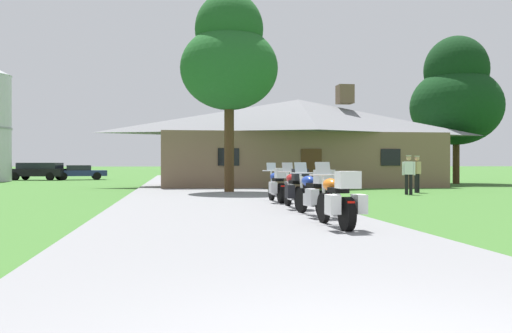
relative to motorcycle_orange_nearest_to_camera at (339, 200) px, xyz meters
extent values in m
plane|color=#386628|center=(-1.85, 12.70, -0.61)|extent=(500.00, 500.00, 0.00)
cube|color=slate|center=(-1.85, 10.70, -0.58)|extent=(6.40, 80.00, 0.06)
cylinder|color=black|center=(-0.04, 0.96, -0.23)|extent=(0.13, 0.64, 0.64)
cylinder|color=black|center=(0.02, -0.48, -0.23)|extent=(0.18, 0.65, 0.64)
cube|color=silver|center=(-0.01, 0.22, -0.17)|extent=(0.28, 0.57, 0.30)
ellipsoid|color=orange|center=(-0.02, 0.48, 0.28)|extent=(0.32, 0.53, 0.26)
cube|color=black|center=(0.00, 0.02, 0.19)|extent=(0.30, 0.53, 0.10)
cylinder|color=silver|center=(-0.03, 0.92, 0.47)|extent=(0.66, 0.06, 0.03)
cylinder|color=silver|center=(-0.04, 0.96, 0.13)|extent=(0.07, 0.24, 0.73)
cube|color=#B2BCC6|center=(-0.04, 1.02, 0.61)|extent=(0.32, 0.12, 0.27)
sphere|color=silver|center=(-0.03, 0.92, 0.33)|extent=(0.11, 0.11, 0.11)
cube|color=silver|center=(0.02, -0.53, 0.41)|extent=(0.41, 0.37, 0.32)
cube|color=red|center=(0.02, -0.70, 0.00)|extent=(0.14, 0.04, 0.06)
cylinder|color=silver|center=(0.14, -0.15, -0.33)|extent=(0.09, 0.55, 0.07)
cube|color=silver|center=(-0.25, -0.44, -0.05)|extent=(0.21, 0.41, 0.36)
cube|color=silver|center=(0.27, -0.42, -0.05)|extent=(0.21, 0.41, 0.36)
cylinder|color=black|center=(0.05, 3.39, -0.23)|extent=(0.19, 0.65, 0.64)
cylinder|color=black|center=(0.23, 1.96, -0.23)|extent=(0.23, 0.65, 0.64)
cube|color=silver|center=(0.14, 2.65, -0.17)|extent=(0.33, 0.59, 0.30)
ellipsoid|color=#1E3899|center=(0.11, 2.91, 0.28)|extent=(0.36, 0.55, 0.26)
cube|color=black|center=(0.17, 2.46, 0.19)|extent=(0.34, 0.55, 0.10)
cylinder|color=silver|center=(0.05, 3.35, 0.47)|extent=(0.66, 0.12, 0.03)
cylinder|color=silver|center=(0.05, 3.39, 0.13)|extent=(0.09, 0.24, 0.73)
cube|color=#B2BCC6|center=(0.04, 3.45, 0.61)|extent=(0.33, 0.15, 0.27)
sphere|color=silver|center=(0.05, 3.35, 0.33)|extent=(0.11, 0.11, 0.11)
cube|color=#B7B7BC|center=(0.24, 1.91, 0.41)|extent=(0.44, 0.41, 0.32)
cube|color=red|center=(0.26, 1.74, 0.00)|extent=(0.14, 0.05, 0.06)
cylinder|color=silver|center=(0.33, 2.30, -0.33)|extent=(0.14, 0.55, 0.07)
cube|color=#B7B7BC|center=(-0.03, 1.98, -0.05)|extent=(0.25, 0.42, 0.36)
cube|color=#B7B7BC|center=(0.48, 2.04, -0.05)|extent=(0.25, 0.42, 0.36)
cylinder|color=black|center=(0.18, 5.75, -0.23)|extent=(0.12, 0.64, 0.64)
cylinder|color=black|center=(0.21, 4.31, -0.23)|extent=(0.17, 0.64, 0.64)
cube|color=silver|center=(0.20, 5.01, -0.17)|extent=(0.27, 0.57, 0.30)
ellipsoid|color=maroon|center=(0.19, 5.27, 0.28)|extent=(0.31, 0.53, 0.26)
cube|color=black|center=(0.20, 4.81, 0.19)|extent=(0.29, 0.53, 0.10)
cylinder|color=silver|center=(0.18, 5.71, 0.47)|extent=(0.66, 0.05, 0.03)
cylinder|color=silver|center=(0.18, 5.75, 0.13)|extent=(0.07, 0.24, 0.73)
cube|color=#B2BCC6|center=(0.18, 5.81, 0.61)|extent=(0.32, 0.12, 0.27)
sphere|color=silver|center=(0.18, 5.71, 0.33)|extent=(0.11, 0.11, 0.11)
cube|color=black|center=(0.21, 4.26, 0.41)|extent=(0.41, 0.37, 0.32)
cube|color=red|center=(0.22, 4.09, 0.00)|extent=(0.14, 0.03, 0.06)
cylinder|color=silver|center=(0.35, 4.63, -0.33)|extent=(0.08, 0.55, 0.07)
cube|color=black|center=(-0.05, 4.35, -0.05)|extent=(0.21, 0.40, 0.36)
cube|color=black|center=(0.47, 4.36, -0.05)|extent=(0.21, 0.40, 0.36)
cylinder|color=black|center=(0.13, 8.25, -0.23)|extent=(0.14, 0.64, 0.64)
cylinder|color=black|center=(0.19, 6.82, -0.23)|extent=(0.18, 0.65, 0.64)
cube|color=silver|center=(0.16, 7.51, -0.17)|extent=(0.28, 0.57, 0.30)
ellipsoid|color=#1E3899|center=(0.15, 7.77, 0.28)|extent=(0.32, 0.53, 0.26)
cube|color=black|center=(0.17, 7.32, 0.19)|extent=(0.30, 0.53, 0.10)
cylinder|color=silver|center=(0.13, 8.21, 0.47)|extent=(0.66, 0.06, 0.03)
cylinder|color=silver|center=(0.13, 8.25, 0.13)|extent=(0.07, 0.24, 0.73)
cube|color=#B2BCC6|center=(0.13, 8.31, 0.61)|extent=(0.32, 0.12, 0.27)
sphere|color=silver|center=(0.13, 8.21, 0.33)|extent=(0.11, 0.11, 0.11)
cube|color=#B7B7BC|center=(0.19, 6.77, 0.41)|extent=(0.41, 0.38, 0.32)
cube|color=red|center=(0.20, 6.60, 0.00)|extent=(0.14, 0.04, 0.06)
cylinder|color=silver|center=(0.32, 7.14, -0.33)|extent=(0.09, 0.55, 0.07)
cube|color=#B7B7BC|center=(-0.07, 6.85, -0.05)|extent=(0.22, 0.41, 0.36)
cube|color=#B7B7BC|center=(0.45, 6.88, -0.05)|extent=(0.22, 0.41, 0.36)
cube|color=brown|center=(3.94, 20.91, 0.91)|extent=(15.63, 6.17, 3.03)
pyramid|color=slate|center=(3.94, 20.91, 3.44)|extent=(16.57, 6.54, 2.03)
cube|color=brown|center=(6.76, 20.91, 4.80)|extent=(0.90, 0.90, 1.10)
cube|color=#472D19|center=(3.94, 17.79, 0.44)|extent=(1.10, 0.08, 2.10)
cube|color=black|center=(-0.43, 17.79, 1.06)|extent=(1.10, 0.06, 0.90)
cube|color=black|center=(8.32, 17.79, 1.06)|extent=(1.10, 0.06, 0.90)
cylinder|color=black|center=(7.81, 13.32, -0.18)|extent=(0.14, 0.14, 0.86)
cylinder|color=black|center=(7.66, 13.21, -0.18)|extent=(0.14, 0.14, 0.86)
cube|color=tan|center=(7.73, 13.27, 0.53)|extent=(0.42, 0.39, 0.56)
cylinder|color=tan|center=(7.92, 13.40, 0.51)|extent=(0.09, 0.09, 0.58)
cylinder|color=tan|center=(7.55, 13.13, 0.51)|extent=(0.09, 0.09, 0.58)
sphere|color=tan|center=(7.73, 13.27, 0.95)|extent=(0.21, 0.21, 0.21)
cylinder|color=#B2AD99|center=(7.73, 13.27, 1.05)|extent=(0.22, 0.22, 0.05)
cylinder|color=black|center=(6.62, 11.88, -0.18)|extent=(0.14, 0.14, 0.86)
cylinder|color=black|center=(6.79, 11.82, -0.18)|extent=(0.14, 0.14, 0.86)
cube|color=silver|center=(6.70, 11.85, 0.53)|extent=(0.41, 0.32, 0.56)
cylinder|color=silver|center=(6.49, 11.92, 0.51)|extent=(0.09, 0.09, 0.58)
cylinder|color=silver|center=(6.92, 11.78, 0.51)|extent=(0.09, 0.09, 0.58)
sphere|color=tan|center=(6.70, 11.85, 0.95)|extent=(0.21, 0.21, 0.21)
cylinder|color=#B2AD99|center=(6.70, 11.85, 1.05)|extent=(0.22, 0.22, 0.05)
cylinder|color=#422D19|center=(15.24, 23.63, 1.13)|extent=(0.44, 0.44, 3.47)
ellipsoid|color=#0F3314|center=(15.24, 23.63, 4.51)|extent=(5.98, 5.98, 5.08)
ellipsoid|color=black|center=(15.24, 23.63, 6.90)|extent=(4.19, 4.19, 4.49)
cylinder|color=#422D19|center=(-0.75, 14.29, 1.59)|extent=(0.44, 0.44, 4.40)
ellipsoid|color=#1E5623|center=(-0.75, 14.29, 5.01)|extent=(4.40, 4.40, 3.74)
ellipsoid|color=#1B4E20|center=(-0.75, 14.29, 6.76)|extent=(3.08, 3.08, 3.30)
cube|color=black|center=(-14.11, 35.90, 0.01)|extent=(4.89, 2.79, 0.60)
cube|color=black|center=(-13.92, 35.86, 0.55)|extent=(3.49, 2.27, 0.48)
cylinder|color=black|center=(-15.69, 35.38, -0.29)|extent=(0.67, 0.35, 0.64)
cylinder|color=black|center=(-15.32, 37.03, -0.29)|extent=(0.67, 0.35, 0.64)
cylinder|color=black|center=(-12.90, 34.77, -0.29)|extent=(0.67, 0.35, 0.64)
cylinder|color=black|center=(-12.54, 36.42, -0.29)|extent=(0.67, 0.35, 0.64)
cube|color=navy|center=(-10.90, 36.28, -0.06)|extent=(4.50, 2.70, 0.46)
cube|color=black|center=(-11.00, 36.26, 0.38)|extent=(2.19, 1.99, 0.42)
cylinder|color=black|center=(-11.99, 35.18, -0.29)|extent=(0.67, 0.35, 0.64)
cylinder|color=black|center=(-12.35, 36.83, -0.29)|extent=(0.67, 0.35, 0.64)
cylinder|color=black|center=(-9.45, 35.73, -0.29)|extent=(0.67, 0.35, 0.64)
cylinder|color=black|center=(-9.81, 37.39, -0.29)|extent=(0.67, 0.35, 0.64)
camera|label=1|loc=(-3.16, -10.37, 0.71)|focal=38.58mm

